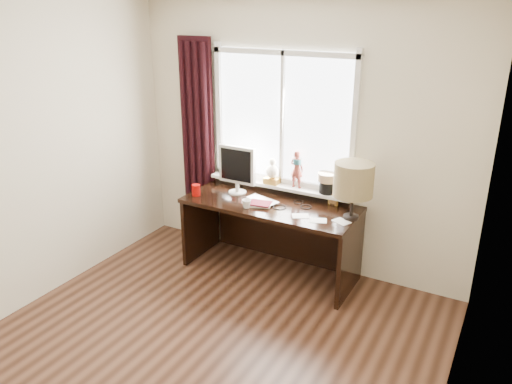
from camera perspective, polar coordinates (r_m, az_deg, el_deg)
The scene contains 16 objects.
floor at distance 3.97m, azimuth -8.61°, elevation -19.63°, with size 3.50×4.00×0.00m, color brown.
wall_back at distance 4.91m, azimuth 4.76°, elevation 5.91°, with size 3.50×2.60×0.00m, color beige.
wall_right at distance 2.66m, azimuth 21.72°, elevation -9.05°, with size 4.00×2.60×0.00m, color beige.
laptop at distance 4.83m, azimuth 0.79°, elevation -0.99°, with size 0.33×0.21×0.03m, color silver.
mug at distance 4.68m, azimuth -1.09°, elevation -1.32°, with size 0.09×0.08×0.09m, color white.
red_cup at distance 5.02m, azimuth -6.86°, elevation 0.23°, with size 0.08×0.08×0.11m, color #9B0602.
window at distance 4.92m, azimuth 3.24°, elevation 6.10°, with size 1.52×0.20×1.40m.
curtain at distance 5.43m, azimuth -6.70°, elevation 5.26°, with size 0.38×0.09×2.25m.
desk at distance 4.99m, azimuth 2.15°, elevation -3.50°, with size 1.70×0.70×0.75m.
monitor at distance 4.97m, azimuth -2.19°, elevation 2.88°, with size 0.40×0.18×0.49m.
notebook_stack at distance 4.75m, azimuth 0.42°, elevation -1.36°, with size 0.26×0.23×0.03m.
brush_holder at distance 4.82m, azimuth 8.98°, elevation -0.69°, with size 0.09×0.09×0.25m.
icon_frame at distance 4.79m, azimuth 8.81°, elevation -0.76°, with size 0.10×0.04×0.13m.
table_lamp at distance 4.42m, azimuth 11.10°, elevation 1.32°, with size 0.35×0.35×0.52m.
loose_papers at distance 4.49m, azimuth 7.32°, elevation -3.10°, with size 0.55×0.24×0.00m.
desk_cables at distance 4.75m, azimuth 4.21°, elevation -1.58°, with size 0.35×0.33×0.01m.
Camera 1 is at (1.93, -2.34, 2.56)m, focal length 35.00 mm.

